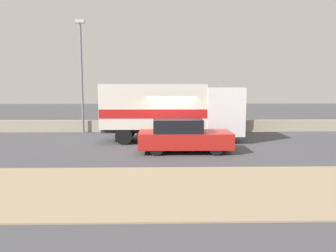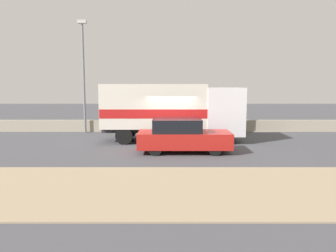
{
  "view_description": "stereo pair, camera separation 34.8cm",
  "coord_description": "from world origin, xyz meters",
  "px_view_note": "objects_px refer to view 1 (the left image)",
  "views": [
    {
      "loc": [
        -0.54,
        -15.28,
        3.02
      ],
      "look_at": [
        -0.19,
        0.94,
        1.02
      ],
      "focal_mm": 35.0,
      "sensor_mm": 36.0,
      "label": 1
    },
    {
      "loc": [
        -0.19,
        -15.28,
        3.02
      ],
      "look_at": [
        -0.19,
        0.94,
        1.02
      ],
      "focal_mm": 35.0,
      "sensor_mm": 36.0,
      "label": 2
    }
  ],
  "objects_px": {
    "street_lamp": "(81,69)",
    "box_truck": "(170,109)",
    "car_hatchback": "(183,136)",
    "pedestrian": "(241,118)"
  },
  "relations": [
    {
      "from": "box_truck",
      "to": "car_hatchback",
      "type": "distance_m",
      "value": 3.17
    },
    {
      "from": "street_lamp",
      "to": "box_truck",
      "type": "height_order",
      "value": "street_lamp"
    },
    {
      "from": "pedestrian",
      "to": "street_lamp",
      "type": "bearing_deg",
      "value": 179.1
    },
    {
      "from": "car_hatchback",
      "to": "pedestrian",
      "type": "relative_size",
      "value": 2.26
    },
    {
      "from": "car_hatchback",
      "to": "pedestrian",
      "type": "distance_m",
      "value": 7.46
    },
    {
      "from": "street_lamp",
      "to": "pedestrian",
      "type": "distance_m",
      "value": 10.66
    },
    {
      "from": "street_lamp",
      "to": "car_hatchback",
      "type": "height_order",
      "value": "street_lamp"
    },
    {
      "from": "box_truck",
      "to": "street_lamp",
      "type": "bearing_deg",
      "value": 148.53
    },
    {
      "from": "pedestrian",
      "to": "box_truck",
      "type": "bearing_deg",
      "value": -145.22
    },
    {
      "from": "car_hatchback",
      "to": "pedestrian",
      "type": "height_order",
      "value": "pedestrian"
    }
  ]
}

